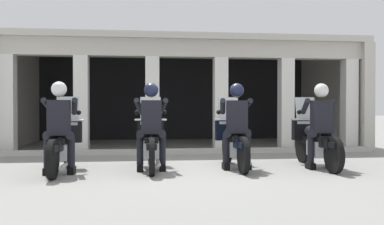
# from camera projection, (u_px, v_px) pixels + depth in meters

# --- Properties ---
(ground_plane) EXTENTS (80.00, 80.00, 0.00)m
(ground_plane) POSITION_uv_depth(u_px,v_px,m) (179.00, 151.00, 10.80)
(ground_plane) COLOR gray
(station_building) EXTENTS (9.94, 4.74, 3.03)m
(station_building) POSITION_uv_depth(u_px,v_px,m) (179.00, 82.00, 12.93)
(station_building) COLOR black
(station_building) RESTS_ON ground
(kerb_strip) EXTENTS (9.44, 0.24, 0.12)m
(kerb_strip) POSITION_uv_depth(u_px,v_px,m) (189.00, 151.00, 10.15)
(kerb_strip) COLOR #B7B5AD
(kerb_strip) RESTS_ON ground
(motorcycle_far_left) EXTENTS (0.62, 2.04, 1.35)m
(motorcycle_far_left) POSITION_uv_depth(u_px,v_px,m) (63.00, 144.00, 7.31)
(motorcycle_far_left) COLOR black
(motorcycle_far_left) RESTS_ON ground
(police_officer_far_left) EXTENTS (0.63, 0.61, 1.58)m
(police_officer_far_left) POSITION_uv_depth(u_px,v_px,m) (59.00, 119.00, 7.02)
(police_officer_far_left) COLOR black
(police_officer_far_left) RESTS_ON ground
(motorcycle_center_left) EXTENTS (0.62, 2.04, 1.35)m
(motorcycle_center_left) POSITION_uv_depth(u_px,v_px,m) (151.00, 142.00, 7.68)
(motorcycle_center_left) COLOR black
(motorcycle_center_left) RESTS_ON ground
(police_officer_center_left) EXTENTS (0.63, 0.61, 1.58)m
(police_officer_center_left) POSITION_uv_depth(u_px,v_px,m) (151.00, 119.00, 7.39)
(police_officer_center_left) COLOR black
(police_officer_center_left) RESTS_ON ground
(motorcycle_center_right) EXTENTS (0.62, 2.04, 1.35)m
(motorcycle_center_right) POSITION_uv_depth(u_px,v_px,m) (233.00, 141.00, 7.86)
(motorcycle_center_right) COLOR black
(motorcycle_center_right) RESTS_ON ground
(police_officer_center_right) EXTENTS (0.63, 0.61, 1.58)m
(police_officer_center_right) POSITION_uv_depth(u_px,v_px,m) (237.00, 118.00, 7.57)
(police_officer_center_right) COLOR black
(police_officer_center_right) RESTS_ON ground
(motorcycle_far_right) EXTENTS (0.62, 2.04, 1.35)m
(motorcycle_far_right) POSITION_uv_depth(u_px,v_px,m) (315.00, 141.00, 7.91)
(motorcycle_far_right) COLOR black
(motorcycle_far_right) RESTS_ON ground
(police_officer_far_right) EXTENTS (0.63, 0.61, 1.58)m
(police_officer_far_right) POSITION_uv_depth(u_px,v_px,m) (321.00, 118.00, 7.62)
(police_officer_far_right) COLOR black
(police_officer_far_right) RESTS_ON ground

